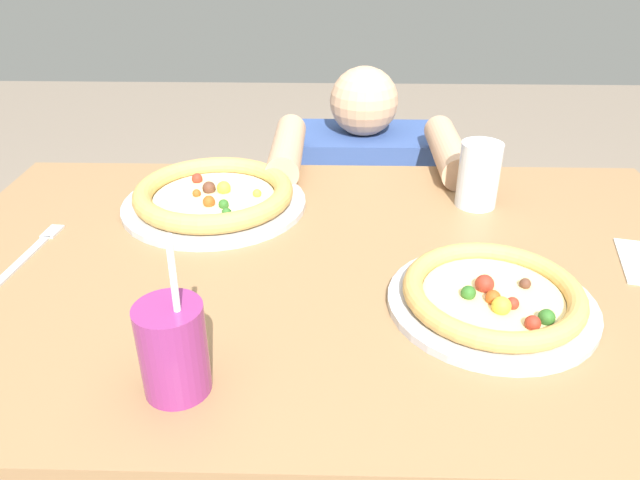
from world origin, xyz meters
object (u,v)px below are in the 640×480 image
(diner_seated, at_px, (359,249))
(pizza_near, at_px, (493,296))
(water_cup_clear, at_px, (479,174))
(drink_cup_colored, at_px, (173,349))
(pizza_far, at_px, (214,196))
(fork, at_px, (32,251))

(diner_seated, bearing_deg, pizza_near, -78.43)
(pizza_near, relative_size, water_cup_clear, 2.39)
(drink_cup_colored, height_order, diner_seated, drink_cup_colored)
(pizza_far, xyz_separation_m, fork, (-0.27, -0.18, -0.02))
(pizza_near, distance_m, water_cup_clear, 0.35)
(pizza_far, bearing_deg, fork, -146.81)
(fork, distance_m, diner_seated, 0.91)
(water_cup_clear, bearing_deg, fork, -165.45)
(pizza_near, height_order, water_cup_clear, water_cup_clear)
(pizza_near, distance_m, diner_seated, 0.86)
(drink_cup_colored, bearing_deg, pizza_far, 95.20)
(fork, bearing_deg, diner_seated, 47.24)
(pizza_near, xyz_separation_m, water_cup_clear, (0.04, 0.34, 0.04))
(pizza_far, xyz_separation_m, drink_cup_colored, (0.04, -0.49, 0.04))
(pizza_near, height_order, diner_seated, diner_seated)
(water_cup_clear, relative_size, fork, 0.61)
(water_cup_clear, bearing_deg, drink_cup_colored, -131.42)
(pizza_far, relative_size, diner_seated, 0.38)
(drink_cup_colored, height_order, water_cup_clear, drink_cup_colored)
(diner_seated, bearing_deg, fork, -132.76)
(drink_cup_colored, xyz_separation_m, fork, (-0.32, 0.31, -0.06))
(pizza_near, height_order, fork, pizza_near)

